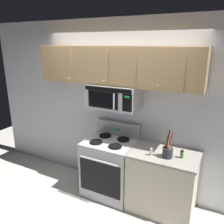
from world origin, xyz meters
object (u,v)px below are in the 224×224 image
Objects in this scene: spice_jar at (182,154)px; stove_range at (110,166)px; over_range_microwave at (114,97)px; salt_shaker at (151,152)px; utensil_crock_charcoal at (168,150)px.

stove_range is at bearing 178.40° from spice_jar.
spice_jar is at bearing -1.60° from stove_range.
salt_shaker is (0.70, -0.26, -0.63)m from over_range_microwave.
stove_range is 10.26× the size of spice_jar.
utensil_crock_charcoal is at bearing -13.56° from over_range_microwave.
spice_jar is (1.08, -0.15, -0.62)m from over_range_microwave.
spice_jar reaches higher than salt_shaker.
over_range_microwave reaches higher than utensil_crock_charcoal.
stove_range is 0.86m from salt_shaker.
spice_jar is at bearing -7.75° from over_range_microwave.
stove_range is 1.18m from spice_jar.
over_range_microwave is 1.25m from spice_jar.
stove_range is 1.06m from utensil_crock_charcoal.
over_range_microwave reaches higher than stove_range.
spice_jar is (0.17, 0.07, -0.05)m from utensil_crock_charcoal.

